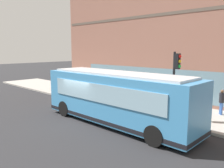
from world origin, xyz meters
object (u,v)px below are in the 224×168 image
at_px(fire_hydrant, 150,101).
at_px(pedestrian_by_light_pole, 78,84).
at_px(city_bus_nearside, 116,98).
at_px(pedestrian_walking_along_curb, 222,100).
at_px(newspaper_vending_box, 188,104).
at_px(pedestrian_near_building_entrance, 111,86).
at_px(traffic_light_near_corner, 176,73).

xyz_separation_m(fire_hydrant, pedestrian_by_light_pole, (-0.98, 7.54, 0.56)).
xyz_separation_m(city_bus_nearside, pedestrian_by_light_pole, (3.76, 8.37, -0.48)).
bearing_deg(pedestrian_by_light_pole, city_bus_nearside, -114.19).
relative_size(city_bus_nearside, pedestrian_walking_along_curb, 6.10).
bearing_deg(newspaper_vending_box, pedestrian_by_light_pole, 98.00).
bearing_deg(pedestrian_by_light_pole, pedestrian_near_building_entrance, -72.22).
bearing_deg(fire_hydrant, newspaper_vending_box, -80.46).
relative_size(pedestrian_walking_along_curb, newspaper_vending_box, 1.83).
relative_size(pedestrian_near_building_entrance, pedestrian_by_light_pole, 1.07).
bearing_deg(fire_hydrant, traffic_light_near_corner, -124.19).
relative_size(traffic_light_near_corner, newspaper_vending_box, 4.54).
height_order(pedestrian_by_light_pole, newspaper_vending_box, pedestrian_by_light_pole).
distance_m(fire_hydrant, pedestrian_by_light_pole, 7.62).
bearing_deg(pedestrian_by_light_pole, traffic_light_near_corner, -96.24).
height_order(fire_hydrant, pedestrian_by_light_pole, pedestrian_by_light_pole).
xyz_separation_m(traffic_light_near_corner, pedestrian_near_building_entrance, (2.23, 7.40, -1.85)).
relative_size(pedestrian_walking_along_curb, pedestrian_near_building_entrance, 0.96).
relative_size(fire_hydrant, pedestrian_near_building_entrance, 0.43).
height_order(traffic_light_near_corner, pedestrian_by_light_pole, traffic_light_near_corner).
bearing_deg(traffic_light_near_corner, pedestrian_walking_along_curb, -26.54).
relative_size(city_bus_nearside, fire_hydrant, 13.57).
xyz_separation_m(pedestrian_walking_along_curb, newspaper_vending_box, (-0.59, 1.99, -0.49)).
height_order(traffic_light_near_corner, pedestrian_near_building_entrance, traffic_light_near_corner).
bearing_deg(pedestrian_near_building_entrance, pedestrian_by_light_pole, 107.78).
bearing_deg(city_bus_nearside, pedestrian_by_light_pole, 65.81).
bearing_deg(fire_hydrant, pedestrian_by_light_pole, 97.42).
distance_m(city_bus_nearside, fire_hydrant, 4.92).
bearing_deg(pedestrian_by_light_pole, newspaper_vending_box, -82.00).
bearing_deg(pedestrian_near_building_entrance, fire_hydrant, -91.05).
relative_size(pedestrian_walking_along_curb, pedestrian_by_light_pole, 1.02).
bearing_deg(pedestrian_near_building_entrance, city_bus_nearside, -133.59).
xyz_separation_m(pedestrian_near_building_entrance, newspaper_vending_box, (0.39, -7.01, -0.54)).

